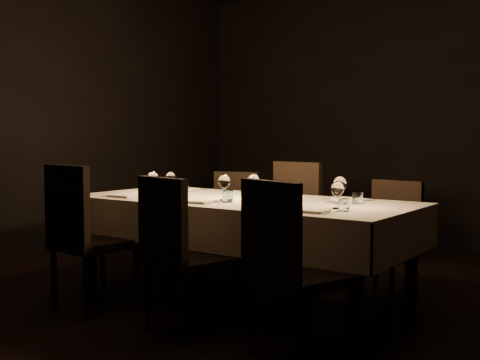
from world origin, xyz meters
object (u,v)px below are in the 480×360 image
Objects in this scene: chair_near_left at (83,231)px; chair_far_right at (390,232)px; dining_table at (240,209)px; chair_near_right at (288,262)px; chair_far_left at (232,216)px; chair_far_center at (288,217)px; chair_near_center at (178,248)px.

chair_near_left reaches higher than chair_far_right.
chair_near_right reaches higher than dining_table.
chair_far_left is (0.07, 1.64, -0.06)m from chair_near_left.
chair_far_left is 0.66m from chair_far_center.
chair_near_center is at bearing -77.86° from chair_far_center.
chair_near_left is 1.05× the size of chair_near_center.
chair_far_right is (0.73, 1.59, -0.04)m from chair_near_center.
chair_near_right is at bearing -79.02° from chair_far_right.
chair_near_left is 1.02× the size of chair_far_center.
chair_near_left is at bearing 14.47° from chair_near_center.
chair_far_right is at bearing 9.80° from chair_far_center.
chair_near_right is 0.98× the size of chair_far_center.
chair_near_center is 1.75m from chair_far_right.
chair_near_right reaches higher than chair_far_right.
chair_near_left is at bearing -134.61° from dining_table.
chair_far_left is at bearing -85.57° from chair_near_left.
chair_far_right reaches higher than dining_table.
chair_far_right is (0.82, 0.81, -0.20)m from dining_table.
chair_far_center is at bearing -38.31° from chair_near_right.
chair_far_center is at bearing -20.53° from chair_far_left.
chair_far_left reaches higher than dining_table.
chair_far_left is (-0.79, 1.63, -0.04)m from chair_near_center.
chair_near_left reaches higher than dining_table.
chair_near_left is at bearing -105.32° from chair_far_left.
chair_far_center reaches higher than chair_far_left.
dining_table is 1.19m from chair_near_right.
chair_near_right is at bearing -167.32° from chair_near_center.
chair_far_left is (-1.58, 1.65, -0.04)m from chair_near_right.
dining_table is at bearing -126.43° from chair_far_right.
chair_near_center is 0.97× the size of chair_far_center.
chair_near_center is 1.81m from chair_far_left.
chair_far_left reaches higher than chair_far_right.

